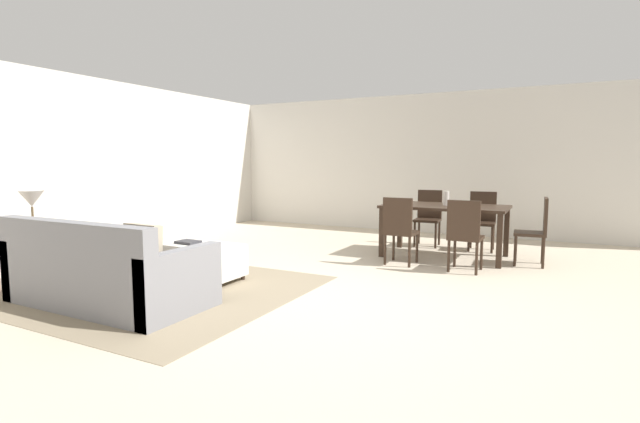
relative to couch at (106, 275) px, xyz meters
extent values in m
plane|color=beige|center=(1.81, 1.15, -0.29)|extent=(10.80, 10.80, 0.00)
cube|color=silver|center=(1.81, 6.15, 1.06)|extent=(9.00, 0.12, 2.70)
cube|color=silver|center=(-2.69, 1.65, 1.06)|extent=(0.12, 11.00, 2.70)
cube|color=gray|center=(0.06, 0.62, -0.29)|extent=(3.00, 2.80, 0.01)
cube|color=gray|center=(0.00, 0.05, -0.08)|extent=(2.01, 0.95, 0.42)
cube|color=gray|center=(0.00, -0.34, 0.35)|extent=(2.01, 0.16, 0.44)
cube|color=gray|center=(-0.94, 0.05, 0.02)|extent=(0.14, 0.95, 0.62)
cube|color=gray|center=(0.93, 0.05, 0.02)|extent=(0.14, 0.95, 0.62)
cube|color=tan|center=(-0.59, -0.08, 0.31)|extent=(0.36, 0.12, 0.36)
cube|color=gray|center=(-0.20, -0.07, 0.31)|extent=(0.38, 0.12, 0.38)
cube|color=tan|center=(0.19, -0.08, 0.30)|extent=(0.35, 0.12, 0.36)
cube|color=tan|center=(0.58, -0.05, 0.33)|extent=(0.42, 0.15, 0.42)
cube|color=silver|center=(0.11, 1.18, -0.05)|extent=(1.08, 0.53, 0.37)
cylinder|color=#332319|center=(-0.38, 1.40, -0.26)|extent=(0.05, 0.05, 0.06)
cylinder|color=#332319|center=(0.60, 1.40, -0.26)|extent=(0.05, 0.05, 0.06)
cylinder|color=#332319|center=(-0.38, 0.97, -0.26)|extent=(0.05, 0.05, 0.06)
cylinder|color=#332319|center=(0.60, 0.97, -0.26)|extent=(0.05, 0.05, 0.06)
cube|color=olive|center=(-1.31, 0.11, 0.24)|extent=(0.40, 0.40, 0.03)
cylinder|color=olive|center=(-1.48, 0.28, -0.03)|extent=(0.04, 0.04, 0.52)
cylinder|color=olive|center=(-1.14, 0.28, -0.03)|extent=(0.04, 0.04, 0.52)
cylinder|color=olive|center=(-1.48, -0.06, -0.03)|extent=(0.04, 0.04, 0.52)
cylinder|color=olive|center=(-1.14, -0.06, -0.03)|extent=(0.04, 0.04, 0.52)
cylinder|color=brown|center=(-1.31, 0.11, 0.27)|extent=(0.16, 0.16, 0.02)
cylinder|color=brown|center=(-1.31, 0.11, 0.44)|extent=(0.02, 0.02, 0.32)
cone|color=silver|center=(-1.31, 0.11, 0.69)|extent=(0.26, 0.26, 0.18)
cube|color=#332319|center=(2.41, 3.87, 0.45)|extent=(1.74, 0.98, 0.04)
cube|color=#332319|center=(1.60, 4.30, 0.07)|extent=(0.07, 0.07, 0.72)
cube|color=#332319|center=(3.22, 4.30, 0.07)|extent=(0.07, 0.07, 0.72)
cube|color=#332319|center=(1.60, 3.44, 0.07)|extent=(0.07, 0.07, 0.72)
cube|color=#332319|center=(3.22, 3.44, 0.07)|extent=(0.07, 0.07, 0.72)
cube|color=#332319|center=(2.00, 3.11, 0.14)|extent=(0.41, 0.41, 0.04)
cube|color=#332319|center=(2.00, 2.93, 0.39)|extent=(0.40, 0.05, 0.47)
cylinder|color=#332319|center=(1.83, 3.28, -0.09)|extent=(0.04, 0.04, 0.41)
cylinder|color=#332319|center=(2.17, 3.28, -0.09)|extent=(0.04, 0.04, 0.41)
cylinder|color=#332319|center=(1.83, 2.94, -0.09)|extent=(0.04, 0.04, 0.41)
cylinder|color=#332319|center=(2.17, 2.94, -0.09)|extent=(0.04, 0.04, 0.41)
cube|color=#332319|center=(2.86, 3.07, 0.14)|extent=(0.41, 0.41, 0.04)
cube|color=#332319|center=(2.85, 2.89, 0.39)|extent=(0.40, 0.05, 0.47)
cylinder|color=#332319|center=(2.69, 3.25, -0.09)|extent=(0.04, 0.04, 0.41)
cylinder|color=#332319|center=(3.03, 3.24, -0.09)|extent=(0.04, 0.04, 0.41)
cylinder|color=#332319|center=(2.69, 2.91, -0.09)|extent=(0.04, 0.04, 0.41)
cylinder|color=#332319|center=(3.03, 2.90, -0.09)|extent=(0.04, 0.04, 0.41)
cube|color=#332319|center=(1.96, 4.62, 0.14)|extent=(0.43, 0.43, 0.04)
cube|color=#332319|center=(1.95, 4.80, 0.39)|extent=(0.40, 0.07, 0.47)
cylinder|color=#332319|center=(2.14, 4.46, -0.09)|extent=(0.04, 0.04, 0.41)
cylinder|color=#332319|center=(1.80, 4.44, -0.09)|extent=(0.04, 0.04, 0.41)
cylinder|color=#332319|center=(2.12, 4.80, -0.09)|extent=(0.04, 0.04, 0.41)
cylinder|color=#332319|center=(1.78, 4.78, -0.09)|extent=(0.04, 0.04, 0.41)
cube|color=#332319|center=(2.82, 4.61, 0.14)|extent=(0.43, 0.43, 0.04)
cube|color=#332319|center=(2.81, 4.79, 0.39)|extent=(0.40, 0.07, 0.47)
cylinder|color=#332319|center=(3.01, 4.45, -0.09)|extent=(0.04, 0.04, 0.41)
cylinder|color=#332319|center=(2.67, 4.42, -0.09)|extent=(0.04, 0.04, 0.41)
cylinder|color=#332319|center=(2.98, 4.79, -0.09)|extent=(0.04, 0.04, 0.41)
cylinder|color=#332319|center=(2.64, 4.76, -0.09)|extent=(0.04, 0.04, 0.41)
cube|color=#332319|center=(3.56, 3.83, 0.14)|extent=(0.42, 0.42, 0.04)
cube|color=#332319|center=(3.74, 3.84, 0.39)|extent=(0.06, 0.40, 0.47)
cylinder|color=#332319|center=(3.40, 3.65, -0.09)|extent=(0.04, 0.04, 0.41)
cylinder|color=#332319|center=(3.38, 3.99, -0.09)|extent=(0.04, 0.04, 0.41)
cylinder|color=#332319|center=(3.74, 3.67, -0.09)|extent=(0.04, 0.04, 0.41)
cylinder|color=#332319|center=(3.72, 4.01, -0.09)|extent=(0.04, 0.04, 0.41)
cylinder|color=silver|center=(2.42, 3.85, 0.57)|extent=(0.09, 0.09, 0.21)
cube|color=#333338|center=(0.00, 1.14, 0.15)|extent=(0.27, 0.21, 0.03)
camera|label=1|loc=(3.92, -3.02, 1.10)|focal=26.35mm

